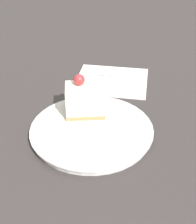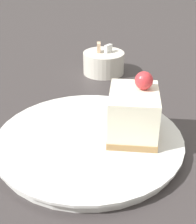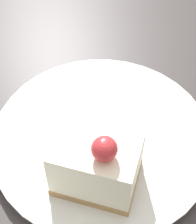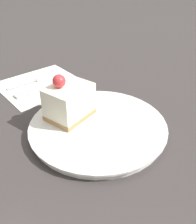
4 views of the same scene
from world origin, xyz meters
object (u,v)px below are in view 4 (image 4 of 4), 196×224
(cake_slice, at_px, (69,101))
(fork, at_px, (40,88))
(knife, at_px, (41,79))
(plate, at_px, (98,126))

(cake_slice, distance_m, fork, 0.19)
(fork, xyz_separation_m, knife, (0.05, -0.04, 0.00))
(plate, height_order, fork, plate)
(plate, distance_m, knife, 0.29)
(plate, distance_m, fork, 0.24)
(plate, xyz_separation_m, knife, (0.29, -0.04, -0.00))
(knife, bearing_deg, cake_slice, 166.63)
(fork, bearing_deg, plate, -178.57)
(cake_slice, xyz_separation_m, fork, (0.18, -0.03, -0.05))
(plate, height_order, cake_slice, cake_slice)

